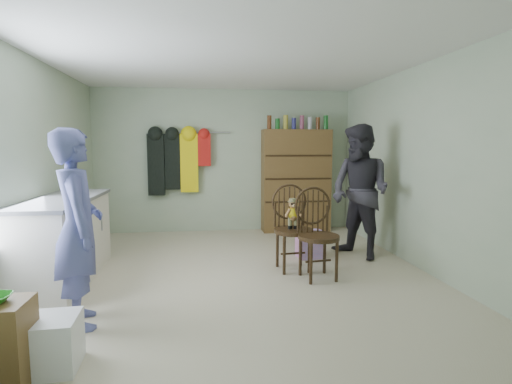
{
  "coord_description": "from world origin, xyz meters",
  "views": [
    {
      "loc": [
        -0.4,
        -4.61,
        1.5
      ],
      "look_at": [
        0.25,
        0.2,
        0.95
      ],
      "focal_mm": 28.0,
      "sensor_mm": 36.0,
      "label": 1
    }
  ],
  "objects": [
    {
      "name": "ground_plane",
      "position": [
        0.0,
        0.0,
        0.0
      ],
      "size": [
        5.0,
        5.0,
        0.0
      ],
      "primitive_type": "plane",
      "color": "beige",
      "rests_on": "ground"
    },
    {
      "name": "room_walls",
      "position": [
        0.0,
        0.53,
        1.58
      ],
      "size": [
        5.0,
        5.0,
        5.0
      ],
      "color": "#B1C0A1",
      "rests_on": "ground"
    },
    {
      "name": "counter",
      "position": [
        -1.95,
        0.0,
        0.47
      ],
      "size": [
        0.64,
        1.86,
        0.94
      ],
      "color": "silver",
      "rests_on": "ground"
    },
    {
      "name": "plastic_tub",
      "position": [
        -1.44,
        -1.89,
        0.18
      ],
      "size": [
        0.4,
        0.38,
        0.36
      ],
      "primitive_type": "cube",
      "rotation": [
        0.0,
        0.0,
        0.05
      ],
      "color": "white",
      "rests_on": "ground"
    },
    {
      "name": "chair_front",
      "position": [
        0.68,
        0.1,
        0.59
      ],
      "size": [
        0.49,
        0.49,
        1.04
      ],
      "rotation": [
        0.0,
        0.0,
        0.07
      ],
      "color": "#3D2815",
      "rests_on": "ground"
    },
    {
      "name": "chair_far",
      "position": [
        0.89,
        -0.26,
        0.56
      ],
      "size": [
        0.52,
        0.52,
        1.04
      ],
      "rotation": [
        0.0,
        0.0,
        0.13
      ],
      "color": "#3D2815",
      "rests_on": "ground"
    },
    {
      "name": "striped_bag",
      "position": [
        1.05,
        0.56,
        0.18
      ],
      "size": [
        0.38,
        0.31,
        0.36
      ],
      "primitive_type": "cube",
      "rotation": [
        0.0,
        0.0,
        0.15
      ],
      "color": "pink",
      "rests_on": "ground"
    },
    {
      "name": "person_left",
      "position": [
        -1.43,
        -1.18,
        0.83
      ],
      "size": [
        0.57,
        0.7,
        1.65
      ],
      "primitive_type": "imported",
      "rotation": [
        0.0,
        0.0,
        1.9
      ],
      "color": "#54599B",
      "rests_on": "ground"
    },
    {
      "name": "person_right",
      "position": [
        1.7,
        0.47,
        0.9
      ],
      "size": [
        1.01,
        1.09,
        1.8
      ],
      "primitive_type": "imported",
      "rotation": [
        0.0,
        0.0,
        -1.09
      ],
      "color": "#2D2B33",
      "rests_on": "ground"
    },
    {
      "name": "dresser",
      "position": [
        1.25,
        2.3,
        0.91
      ],
      "size": [
        1.2,
        0.39,
        2.04
      ],
      "color": "brown",
      "rests_on": "ground"
    },
    {
      "name": "coat_rack",
      "position": [
        -0.83,
        2.38,
        1.25
      ],
      "size": [
        1.42,
        0.12,
        1.09
      ],
      "color": "#99999E",
      "rests_on": "ground"
    }
  ]
}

